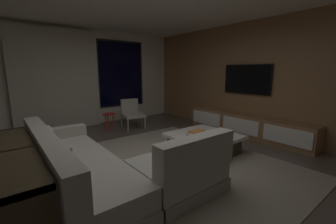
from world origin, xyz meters
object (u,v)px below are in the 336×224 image
object	(u,v)px
coffee_table	(204,143)
accent_chair_near_window	(132,112)
sectional_couch	(104,170)
console_table_behind_couch	(17,179)
mounted_tv	(247,79)
media_console	(247,126)
side_stool	(109,117)
book_stack_on_coffee_table	(196,133)

from	to	relation	value
coffee_table	accent_chair_near_window	bearing A→B (deg)	93.40
sectional_couch	console_table_behind_couch	world-z (taller)	sectional_couch
accent_chair_near_window	mounted_tv	size ratio (longest dim) A/B	0.64
accent_chair_near_window	media_console	xyz separation A→B (m)	(1.74, -2.45, -0.18)
coffee_table	side_stool	bearing A→B (deg)	106.87
book_stack_on_coffee_table	coffee_table	bearing A→B (deg)	-15.67
side_stool	media_console	distance (m)	3.45
book_stack_on_coffee_table	console_table_behind_couch	size ratio (longest dim) A/B	0.14
side_stool	console_table_behind_couch	bearing A→B (deg)	-129.96
book_stack_on_coffee_table	accent_chair_near_window	distance (m)	2.48
sectional_couch	mounted_tv	bearing A→B (deg)	5.91
coffee_table	mounted_tv	size ratio (longest dim) A/B	0.95
sectional_couch	accent_chair_near_window	bearing A→B (deg)	54.70
coffee_table	accent_chair_near_window	world-z (taller)	accent_chair_near_window
coffee_table	side_stool	xyz separation A→B (m)	(-0.78, 2.58, 0.19)
coffee_table	media_console	xyz separation A→B (m)	(1.59, 0.07, 0.06)
book_stack_on_coffee_table	media_console	bearing A→B (deg)	0.75
side_stool	sectional_couch	bearing A→B (deg)	-114.67
side_stool	media_console	bearing A→B (deg)	-46.62
sectional_couch	coffee_table	size ratio (longest dim) A/B	2.16
sectional_couch	accent_chair_near_window	world-z (taller)	sectional_couch
side_stool	coffee_table	bearing A→B (deg)	-73.13
sectional_couch	accent_chair_near_window	distance (m)	3.25
media_console	mounted_tv	distance (m)	1.13
media_console	book_stack_on_coffee_table	bearing A→B (deg)	-179.25
book_stack_on_coffee_table	side_stool	bearing A→B (deg)	103.36
book_stack_on_coffee_table	accent_chair_near_window	size ratio (longest dim) A/B	0.38
coffee_table	book_stack_on_coffee_table	distance (m)	0.29
side_stool	mounted_tv	size ratio (longest dim) A/B	0.38
media_console	side_stool	bearing A→B (deg)	133.38
book_stack_on_coffee_table	media_console	size ratio (longest dim) A/B	0.10
media_console	mounted_tv	size ratio (longest dim) A/B	2.53
coffee_table	accent_chair_near_window	size ratio (longest dim) A/B	1.49
mounted_tv	book_stack_on_coffee_table	bearing A→B (deg)	-173.53
side_stool	accent_chair_near_window	bearing A→B (deg)	-4.95
coffee_table	mounted_tv	distance (m)	2.13
book_stack_on_coffee_table	mounted_tv	xyz separation A→B (m)	(1.95, 0.22, 0.94)
accent_chair_near_window	mounted_tv	xyz separation A→B (m)	(1.92, -2.26, 0.92)
media_console	mounted_tv	world-z (taller)	mounted_tv
sectional_couch	mounted_tv	distance (m)	3.96
coffee_table	media_console	distance (m)	1.59
accent_chair_near_window	media_console	size ratio (longest dim) A/B	0.25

